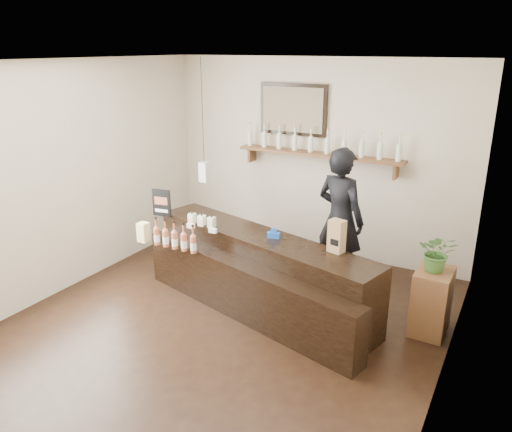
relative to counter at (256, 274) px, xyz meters
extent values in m
plane|color=black|center=(-0.09, -0.59, -0.40)|extent=(5.00, 5.00, 0.00)
plane|color=beige|center=(-0.09, 1.91, 1.00)|extent=(4.50, 0.00, 4.50)
plane|color=beige|center=(-2.34, -0.59, 1.00)|extent=(0.00, 5.00, 5.00)
plane|color=beige|center=(2.16, -0.59, 1.00)|extent=(0.00, 5.00, 5.00)
plane|color=white|center=(-0.09, -0.59, 2.40)|extent=(5.00, 5.00, 0.00)
cube|color=brown|center=(0.01, 1.78, 1.10)|extent=(2.40, 0.25, 0.04)
cube|color=brown|center=(-1.07, 1.81, 0.98)|extent=(0.04, 0.20, 0.20)
cube|color=brown|center=(1.09, 1.81, 0.98)|extent=(0.04, 0.20, 0.20)
cube|color=black|center=(-0.44, 1.88, 1.68)|extent=(1.02, 0.04, 0.72)
cube|color=#43382B|center=(-0.44, 1.86, 1.68)|extent=(0.92, 0.01, 0.62)
cube|color=white|center=(-1.39, 1.01, 0.85)|extent=(0.12, 0.12, 0.28)
cylinder|color=black|center=(-1.39, 1.01, 1.69)|extent=(0.01, 0.01, 1.41)
cylinder|color=#E4F5CD|center=(-1.09, 1.78, 1.22)|extent=(0.07, 0.07, 0.20)
cone|color=#E4F5CD|center=(-1.09, 1.78, 1.35)|extent=(0.07, 0.07, 0.05)
cylinder|color=#E4F5CD|center=(-1.09, 1.78, 1.41)|extent=(0.02, 0.02, 0.07)
cylinder|color=#F09D46|center=(-1.09, 1.78, 1.45)|extent=(0.03, 0.03, 0.02)
cylinder|color=white|center=(-1.09, 1.78, 1.20)|extent=(0.07, 0.07, 0.09)
cylinder|color=#E4F5CD|center=(-0.85, 1.78, 1.22)|extent=(0.07, 0.07, 0.20)
cone|color=#E4F5CD|center=(-0.85, 1.78, 1.35)|extent=(0.07, 0.07, 0.05)
cylinder|color=#E4F5CD|center=(-0.85, 1.78, 1.41)|extent=(0.02, 0.02, 0.07)
cylinder|color=#F09D46|center=(-0.85, 1.78, 1.45)|extent=(0.03, 0.03, 0.02)
cylinder|color=white|center=(-0.85, 1.78, 1.20)|extent=(0.07, 0.07, 0.09)
cylinder|color=#E4F5CD|center=(-0.60, 1.78, 1.22)|extent=(0.07, 0.07, 0.20)
cone|color=#E4F5CD|center=(-0.60, 1.78, 1.35)|extent=(0.07, 0.07, 0.05)
cylinder|color=#E4F5CD|center=(-0.60, 1.78, 1.41)|extent=(0.02, 0.02, 0.07)
cylinder|color=#F09D46|center=(-0.60, 1.78, 1.45)|extent=(0.03, 0.03, 0.02)
cylinder|color=white|center=(-0.60, 1.78, 1.20)|extent=(0.07, 0.07, 0.09)
cylinder|color=#E4F5CD|center=(-0.36, 1.78, 1.22)|extent=(0.07, 0.07, 0.20)
cone|color=#E4F5CD|center=(-0.36, 1.78, 1.35)|extent=(0.07, 0.07, 0.05)
cylinder|color=#E4F5CD|center=(-0.36, 1.78, 1.41)|extent=(0.02, 0.02, 0.07)
cylinder|color=#F09D46|center=(-0.36, 1.78, 1.45)|extent=(0.03, 0.03, 0.02)
cylinder|color=white|center=(-0.36, 1.78, 1.20)|extent=(0.07, 0.07, 0.09)
cylinder|color=#E4F5CD|center=(-0.11, 1.78, 1.22)|extent=(0.07, 0.07, 0.20)
cone|color=#E4F5CD|center=(-0.11, 1.78, 1.35)|extent=(0.07, 0.07, 0.05)
cylinder|color=#E4F5CD|center=(-0.11, 1.78, 1.41)|extent=(0.02, 0.02, 0.07)
cylinder|color=#F09D46|center=(-0.11, 1.78, 1.45)|extent=(0.03, 0.03, 0.02)
cylinder|color=white|center=(-0.11, 1.78, 1.20)|extent=(0.07, 0.07, 0.09)
cylinder|color=#E4F5CD|center=(0.13, 1.78, 1.22)|extent=(0.07, 0.07, 0.20)
cone|color=#E4F5CD|center=(0.13, 1.78, 1.35)|extent=(0.07, 0.07, 0.05)
cylinder|color=#E4F5CD|center=(0.13, 1.78, 1.41)|extent=(0.02, 0.02, 0.07)
cylinder|color=#F09D46|center=(0.13, 1.78, 1.45)|extent=(0.03, 0.03, 0.02)
cylinder|color=white|center=(0.13, 1.78, 1.20)|extent=(0.07, 0.07, 0.09)
cylinder|color=#E4F5CD|center=(0.37, 1.78, 1.22)|extent=(0.07, 0.07, 0.20)
cone|color=#E4F5CD|center=(0.37, 1.78, 1.35)|extent=(0.07, 0.07, 0.05)
cylinder|color=#E4F5CD|center=(0.37, 1.78, 1.41)|extent=(0.02, 0.02, 0.07)
cylinder|color=#F09D46|center=(0.37, 1.78, 1.45)|extent=(0.03, 0.03, 0.02)
cylinder|color=white|center=(0.37, 1.78, 1.20)|extent=(0.07, 0.07, 0.09)
cylinder|color=#E4F5CD|center=(0.62, 1.78, 1.22)|extent=(0.07, 0.07, 0.20)
cone|color=#E4F5CD|center=(0.62, 1.78, 1.35)|extent=(0.07, 0.07, 0.05)
cylinder|color=#E4F5CD|center=(0.62, 1.78, 1.41)|extent=(0.02, 0.02, 0.07)
cylinder|color=#F09D46|center=(0.62, 1.78, 1.45)|extent=(0.03, 0.03, 0.02)
cylinder|color=white|center=(0.62, 1.78, 1.20)|extent=(0.07, 0.07, 0.09)
cylinder|color=#E4F5CD|center=(0.86, 1.78, 1.22)|extent=(0.07, 0.07, 0.20)
cone|color=#E4F5CD|center=(0.86, 1.78, 1.35)|extent=(0.07, 0.07, 0.05)
cylinder|color=#E4F5CD|center=(0.86, 1.78, 1.41)|extent=(0.02, 0.02, 0.07)
cylinder|color=#F09D46|center=(0.86, 1.78, 1.45)|extent=(0.03, 0.03, 0.02)
cylinder|color=white|center=(0.86, 1.78, 1.20)|extent=(0.07, 0.07, 0.09)
cylinder|color=#E4F5CD|center=(1.11, 1.78, 1.22)|extent=(0.07, 0.07, 0.20)
cone|color=#E4F5CD|center=(1.11, 1.78, 1.35)|extent=(0.07, 0.07, 0.05)
cylinder|color=#E4F5CD|center=(1.11, 1.78, 1.41)|extent=(0.02, 0.02, 0.07)
cylinder|color=#F09D46|center=(1.11, 1.78, 1.45)|extent=(0.03, 0.03, 0.02)
cylinder|color=white|center=(1.11, 1.78, 1.20)|extent=(0.07, 0.07, 0.09)
cube|color=black|center=(0.01, 0.11, 0.03)|extent=(3.10, 1.30, 0.86)
cube|color=black|center=(0.01, -0.29, -0.08)|extent=(3.04, 1.03, 0.65)
cube|color=white|center=(-0.85, -0.09, 0.48)|extent=(0.10, 0.04, 0.05)
cube|color=white|center=(-0.53, -0.09, 0.48)|extent=(0.10, 0.04, 0.05)
cube|color=#F6E596|center=(-1.42, -0.29, 0.31)|extent=(0.12, 0.12, 0.12)
cube|color=#F6E596|center=(-1.42, -0.29, 0.43)|extent=(0.12, 0.12, 0.12)
cube|color=#E4F5CD|center=(-0.94, 0.07, 0.51)|extent=(0.08, 0.08, 0.13)
cube|color=beige|center=(-0.94, 0.03, 0.51)|extent=(0.07, 0.00, 0.06)
cylinder|color=black|center=(-0.94, 0.07, 0.59)|extent=(0.02, 0.02, 0.03)
cube|color=#E4F5CD|center=(-0.79, 0.07, 0.51)|extent=(0.08, 0.08, 0.13)
cube|color=beige|center=(-0.79, 0.03, 0.51)|extent=(0.07, 0.00, 0.06)
cylinder|color=black|center=(-0.79, 0.07, 0.59)|extent=(0.02, 0.02, 0.03)
cube|color=#E4F5CD|center=(-0.65, 0.07, 0.51)|extent=(0.08, 0.08, 0.13)
cube|color=beige|center=(-0.65, 0.03, 0.51)|extent=(0.07, 0.00, 0.06)
cylinder|color=black|center=(-0.65, 0.07, 0.59)|extent=(0.02, 0.02, 0.03)
cylinder|color=#B9603E|center=(-1.21, -0.29, 0.35)|extent=(0.07, 0.07, 0.20)
cone|color=#B9603E|center=(-1.21, -0.29, 0.48)|extent=(0.07, 0.07, 0.05)
cylinder|color=#B9603E|center=(-1.21, -0.29, 0.54)|extent=(0.02, 0.02, 0.07)
cylinder|color=black|center=(-1.21, -0.29, 0.58)|extent=(0.03, 0.03, 0.02)
cylinder|color=white|center=(-1.21, -0.29, 0.33)|extent=(0.07, 0.07, 0.09)
cylinder|color=#B9603E|center=(-1.07, -0.29, 0.35)|extent=(0.07, 0.07, 0.20)
cone|color=#B9603E|center=(-1.07, -0.29, 0.48)|extent=(0.07, 0.07, 0.05)
cylinder|color=#B9603E|center=(-1.07, -0.29, 0.54)|extent=(0.02, 0.02, 0.07)
cylinder|color=black|center=(-1.07, -0.29, 0.58)|extent=(0.03, 0.03, 0.02)
cylinder|color=white|center=(-1.07, -0.29, 0.33)|extent=(0.07, 0.07, 0.09)
cylinder|color=#B9603E|center=(-0.94, -0.29, 0.35)|extent=(0.07, 0.07, 0.20)
cone|color=#B9603E|center=(-0.94, -0.29, 0.48)|extent=(0.07, 0.07, 0.05)
cylinder|color=#B9603E|center=(-0.94, -0.29, 0.54)|extent=(0.02, 0.02, 0.07)
cylinder|color=black|center=(-0.94, -0.29, 0.58)|extent=(0.03, 0.03, 0.02)
cylinder|color=white|center=(-0.94, -0.29, 0.33)|extent=(0.07, 0.07, 0.09)
cylinder|color=#B9603E|center=(-0.80, -0.29, 0.35)|extent=(0.07, 0.07, 0.20)
cone|color=#B9603E|center=(-0.80, -0.29, 0.48)|extent=(0.07, 0.07, 0.05)
cylinder|color=#B9603E|center=(-0.80, -0.29, 0.54)|extent=(0.02, 0.02, 0.07)
cylinder|color=black|center=(-0.80, -0.29, 0.58)|extent=(0.03, 0.03, 0.02)
cylinder|color=white|center=(-0.80, -0.29, 0.33)|extent=(0.07, 0.07, 0.09)
cylinder|color=#B9603E|center=(-0.67, -0.29, 0.35)|extent=(0.07, 0.07, 0.20)
cone|color=#B9603E|center=(-0.67, -0.29, 0.48)|extent=(0.07, 0.07, 0.05)
cylinder|color=#B9603E|center=(-0.67, -0.29, 0.54)|extent=(0.02, 0.02, 0.07)
cylinder|color=black|center=(-0.67, -0.29, 0.58)|extent=(0.03, 0.03, 0.02)
cylinder|color=white|center=(-0.67, -0.29, 0.33)|extent=(0.07, 0.07, 0.09)
cube|color=black|center=(-1.43, 0.10, 0.63)|extent=(0.25, 0.06, 0.35)
cube|color=#994D37|center=(-1.43, 0.09, 0.66)|extent=(0.18, 0.03, 0.10)
cube|color=white|center=(-1.43, 0.09, 0.53)|extent=(0.18, 0.03, 0.04)
cube|color=#A1754D|center=(0.93, 0.07, 0.63)|extent=(0.19, 0.16, 0.35)
cube|color=black|center=(0.93, 0.01, 0.58)|extent=(0.10, 0.03, 0.07)
cube|color=#1950B4|center=(0.17, 0.11, 0.49)|extent=(0.15, 0.08, 0.07)
cylinder|color=#1950B4|center=(0.17, 0.11, 0.53)|extent=(0.08, 0.05, 0.08)
cube|color=brown|center=(1.91, 0.41, -0.05)|extent=(0.37, 0.50, 0.71)
imported|color=#376327|center=(1.91, 0.41, 0.52)|extent=(0.42, 0.37, 0.42)
imported|color=black|center=(0.66, 0.96, 0.62)|extent=(0.86, 0.69, 2.04)
camera|label=1|loc=(2.56, -4.62, 2.53)|focal=35.00mm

